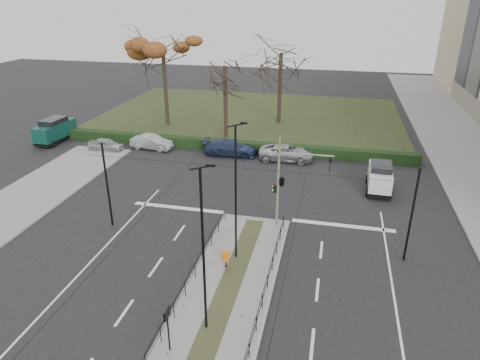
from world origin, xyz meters
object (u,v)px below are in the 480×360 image
at_px(bare_tree_center, 281,58).
at_px(bare_tree_near, 225,72).
at_px(parked_car_fourth, 286,153).
at_px(parked_car_first, 106,145).
at_px(streetlamp_median_far, 236,193).
at_px(traffic_light, 283,180).
at_px(green_van, 55,130).
at_px(white_van, 380,176).
at_px(rust_tree, 163,47).
at_px(parked_car_second, 152,142).
at_px(parked_car_third, 231,148).
at_px(litter_bin, 226,256).
at_px(info_panel, 167,318).
at_px(streetlamp_median_near, 204,251).

distance_m(bare_tree_center, bare_tree_near, 8.50).
bearing_deg(parked_car_fourth, parked_car_first, 92.54).
bearing_deg(parked_car_first, streetlamp_median_far, -132.03).
distance_m(traffic_light, green_van, 29.01).
relative_size(white_van, rust_tree, 0.36).
bearing_deg(parked_car_first, white_van, -97.63).
bearing_deg(parked_car_second, parked_car_third, -83.84).
bearing_deg(bare_tree_center, litter_bin, -87.63).
distance_m(green_van, rust_tree, 14.87).
relative_size(green_van, bare_tree_center, 0.47).
xyz_separation_m(parked_car_first, bare_tree_near, (10.76, 6.83, 6.53)).
xyz_separation_m(parked_car_second, green_van, (-10.99, -0.05, 0.60)).
bearing_deg(parked_car_fourth, litter_bin, 174.51).
distance_m(litter_bin, bare_tree_center, 31.52).
relative_size(litter_bin, parked_car_third, 0.21).
relative_size(info_panel, parked_car_fourth, 0.44).
height_order(green_van, bare_tree_near, bare_tree_near).
height_order(bare_tree_center, bare_tree_near, bare_tree_center).
bearing_deg(traffic_light, streetlamp_median_near, -101.28).
bearing_deg(bare_tree_near, bare_tree_center, 54.71).
bearing_deg(rust_tree, bare_tree_near, -21.46).
distance_m(litter_bin, green_van, 29.92).
height_order(litter_bin, parked_car_second, parked_car_second).
distance_m(streetlamp_median_far, parked_car_third, 18.33).
distance_m(parked_car_second, bare_tree_center, 18.14).
height_order(parked_car_third, parked_car_fourth, parked_car_third).
distance_m(litter_bin, parked_car_third, 19.01).
bearing_deg(streetlamp_median_far, parked_car_third, 105.01).
bearing_deg(parked_car_second, streetlamp_median_far, -137.50).
bearing_deg(streetlamp_median_near, white_van, 63.48).
distance_m(litter_bin, rust_tree, 31.61).
bearing_deg(streetlamp_median_far, parked_car_second, 126.86).
bearing_deg(litter_bin, bare_tree_center, 92.37).
relative_size(traffic_light, streetlamp_median_far, 0.67).
height_order(parked_car_fourth, bare_tree_center, bare_tree_center).
xyz_separation_m(streetlamp_median_far, parked_car_first, (-17.26, 15.83, -3.81)).
bearing_deg(bare_tree_near, litter_bin, -75.47).
distance_m(traffic_light, bare_tree_center, 25.60).
relative_size(traffic_light, litter_bin, 5.21).
xyz_separation_m(parked_car_fourth, bare_tree_near, (-7.36, 5.46, 6.43)).
relative_size(info_panel, white_van, 0.54).
xyz_separation_m(info_panel, parked_car_second, (-11.72, 25.06, -1.21)).
relative_size(traffic_light, bare_tree_center, 0.52).
height_order(parked_car_first, bare_tree_center, bare_tree_center).
bearing_deg(green_van, streetlamp_median_near, -44.24).
relative_size(streetlamp_median_far, bare_tree_center, 0.77).
height_order(white_van, bare_tree_near, bare_tree_near).
distance_m(parked_car_first, parked_car_fourth, 18.17).
bearing_deg(parked_car_first, bare_tree_near, -57.10).
height_order(streetlamp_median_near, white_van, streetlamp_median_near).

